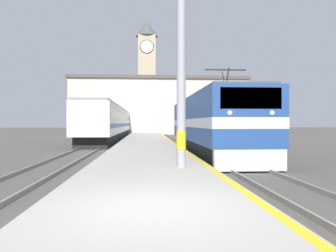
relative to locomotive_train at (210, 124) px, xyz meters
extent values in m
plane|color=#514C47|center=(-3.79, 16.14, -1.81)|extent=(200.00, 200.00, 0.00)
cube|color=#ADA89E|center=(-3.79, 11.14, -1.60)|extent=(4.25, 140.00, 0.42)
cube|color=yellow|center=(-1.82, 11.14, -1.39)|extent=(0.20, 140.00, 0.00)
cube|color=#514C47|center=(0.00, 11.14, -1.80)|extent=(2.83, 140.00, 0.02)
cube|color=gray|center=(-0.72, 11.14, -1.72)|extent=(0.07, 140.00, 0.14)
cube|color=gray|center=(0.72, 11.14, -1.72)|extent=(0.07, 140.00, 0.14)
cube|color=#514C47|center=(-7.79, 11.14, -1.80)|extent=(2.83, 140.00, 0.02)
cube|color=gray|center=(-8.51, 11.14, -1.72)|extent=(0.07, 140.00, 0.14)
cube|color=gray|center=(-7.07, 11.14, -1.72)|extent=(0.07, 140.00, 0.14)
cube|color=black|center=(0.00, 0.04, -1.36)|extent=(2.46, 14.26, 0.90)
cube|color=#23478C|center=(0.00, 0.04, 0.32)|extent=(2.90, 15.50, 2.46)
cube|color=silver|center=(0.00, 0.04, 0.07)|extent=(2.92, 15.52, 0.44)
cube|color=silver|center=(0.00, -7.56, -1.32)|extent=(2.76, 0.30, 0.81)
cube|color=black|center=(0.00, -7.65, 0.99)|extent=(2.32, 0.12, 0.80)
sphere|color=white|center=(-0.80, -7.69, 0.44)|extent=(0.20, 0.20, 0.20)
sphere|color=white|center=(0.80, -7.69, 0.44)|extent=(0.20, 0.20, 0.20)
cube|color=#4C4C51|center=(0.00, 0.04, 1.60)|extent=(2.61, 14.72, 0.12)
cylinder|color=#333333|center=(0.00, -4.18, 2.16)|extent=(0.06, 0.63, 1.03)
cylinder|color=#333333|center=(0.00, -3.48, 2.16)|extent=(0.06, 0.63, 1.03)
cube|color=#262626|center=(0.00, -3.83, 2.66)|extent=(2.03, 0.08, 0.06)
cube|color=black|center=(-7.79, 21.21, -1.36)|extent=(2.46, 34.73, 0.90)
cube|color=silver|center=(-7.79, 21.21, 0.36)|extent=(2.90, 36.17, 2.54)
cube|color=black|center=(-7.79, 21.21, 0.86)|extent=(2.92, 35.45, 0.64)
cube|color=navy|center=(-7.79, 21.21, -0.15)|extent=(2.92, 35.45, 0.36)
cube|color=gray|center=(-7.79, 21.21, 1.73)|extent=(2.67, 36.17, 0.20)
cylinder|color=#9E9EA3|center=(-2.73, -8.81, 2.44)|extent=(0.30, 0.30, 7.66)
cylinder|color=yellow|center=(-2.73, -8.81, -0.49)|extent=(0.32, 0.32, 0.60)
cube|color=tan|center=(-3.51, 47.00, 7.89)|extent=(3.50, 3.50, 19.40)
cylinder|color=black|center=(-3.51, 45.23, 15.14)|extent=(2.75, 0.06, 2.75)
cylinder|color=white|center=(-3.51, 45.20, 15.14)|extent=(2.45, 0.10, 2.45)
cone|color=#47514C|center=(-3.51, 47.00, 19.16)|extent=(4.37, 4.37, 3.15)
cube|color=beige|center=(-1.55, 37.00, 2.68)|extent=(28.83, 9.24, 8.98)
cube|color=#564C47|center=(-1.55, 37.00, 7.42)|extent=(29.43, 9.84, 0.50)
camera|label=1|loc=(-3.92, -19.55, 0.07)|focal=35.00mm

